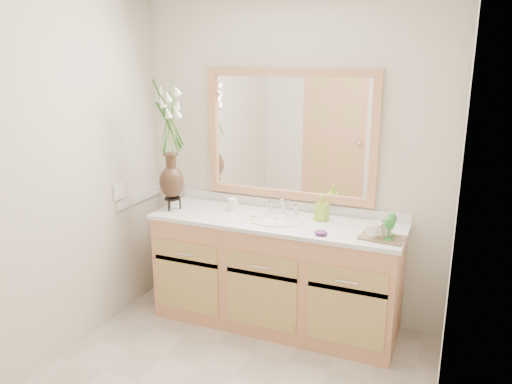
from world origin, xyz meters
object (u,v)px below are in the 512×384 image
at_px(flower_vase, 169,130).
at_px(tumbler, 233,204).
at_px(soap_bottle, 322,209).
at_px(tray, 382,238).

height_order(flower_vase, tumbler, flower_vase).
relative_size(flower_vase, soap_bottle, 5.38).
relative_size(flower_vase, tumbler, 9.69).
height_order(flower_vase, tray, flower_vase).
bearing_deg(soap_bottle, tumbler, -166.03).
height_order(tumbler, soap_bottle, soap_bottle).
bearing_deg(tray, tumbler, 177.26).
height_order(flower_vase, soap_bottle, flower_vase).
bearing_deg(flower_vase, soap_bottle, 9.47).
xyz_separation_m(flower_vase, soap_bottle, (1.13, 0.19, -0.53)).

